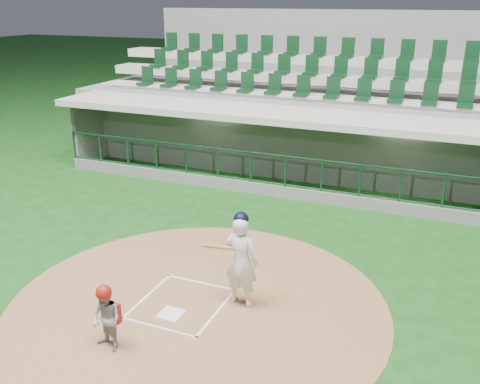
% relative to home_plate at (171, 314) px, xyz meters
% --- Properties ---
extents(ground, '(120.00, 120.00, 0.00)m').
position_rel_home_plate_xyz_m(ground, '(0.00, 0.70, -0.02)').
color(ground, '#124113').
rests_on(ground, ground).
extents(dirt_circle, '(7.20, 7.20, 0.01)m').
position_rel_home_plate_xyz_m(dirt_circle, '(0.30, 0.50, -0.02)').
color(dirt_circle, brown).
rests_on(dirt_circle, ground).
extents(home_plate, '(0.43, 0.43, 0.02)m').
position_rel_home_plate_xyz_m(home_plate, '(0.00, 0.00, 0.00)').
color(home_plate, white).
rests_on(home_plate, dirt_circle).
extents(batter_box_chalk, '(1.55, 1.80, 0.01)m').
position_rel_home_plate_xyz_m(batter_box_chalk, '(0.00, 0.40, -0.00)').
color(batter_box_chalk, white).
rests_on(batter_box_chalk, ground).
extents(dugout_structure, '(16.40, 3.70, 3.00)m').
position_rel_home_plate_xyz_m(dugout_structure, '(0.09, 8.54, 0.94)').
color(dugout_structure, slate).
rests_on(dugout_structure, ground).
extents(seating_deck, '(17.00, 6.72, 5.15)m').
position_rel_home_plate_xyz_m(seating_deck, '(0.00, 11.61, 1.40)').
color(seating_deck, gray).
rests_on(seating_deck, ground).
extents(batter, '(0.88, 0.88, 1.88)m').
position_rel_home_plate_xyz_m(batter, '(1.04, 0.85, 0.93)').
color(batter, silver).
rests_on(batter, dirt_circle).
extents(catcher, '(0.64, 0.55, 1.19)m').
position_rel_home_plate_xyz_m(catcher, '(-0.45, -1.27, 0.58)').
color(catcher, gray).
rests_on(catcher, dirt_circle).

